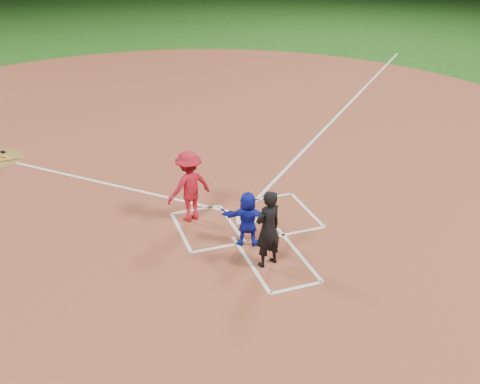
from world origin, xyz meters
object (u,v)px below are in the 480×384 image
object	(u,v)px
catcher	(248,219)
batter_at_plate	(189,186)
home_plate	(246,220)
umpire	(268,229)

from	to	relation	value
catcher	batter_at_plate	xyz separation A→B (m)	(-0.88, 1.51, 0.23)
home_plate	batter_at_plate	world-z (taller)	batter_at_plate
home_plate	catcher	size ratio (longest dim) A/B	0.48
home_plate	umpire	size ratio (longest dim) A/B	0.36
umpire	batter_at_plate	size ratio (longest dim) A/B	0.98
batter_at_plate	catcher	bearing A→B (deg)	-59.67
catcher	home_plate	bearing A→B (deg)	-86.06
catcher	batter_at_plate	bearing A→B (deg)	-37.06
home_plate	batter_at_plate	xyz separation A→B (m)	(-1.21, 0.52, 0.85)
home_plate	catcher	world-z (taller)	catcher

